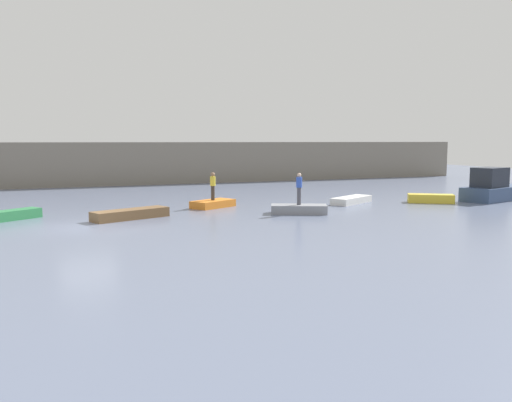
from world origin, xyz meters
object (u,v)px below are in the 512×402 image
(rowboat_green, at_px, (13,215))
(person_yellow_shirt, at_px, (213,185))
(rowboat_yellow, at_px, (431,198))
(rowboat_orange, at_px, (213,204))
(person_blue_shirt, at_px, (299,187))
(rowboat_white, at_px, (351,200))
(motorboat, at_px, (495,189))
(rowboat_grey, at_px, (299,209))
(rowboat_brown, at_px, (131,214))

(rowboat_green, xyz_separation_m, person_yellow_shirt, (10.68, 0.98, 1.10))
(rowboat_yellow, xyz_separation_m, person_yellow_shirt, (-13.50, 2.87, 1.07))
(rowboat_orange, relative_size, person_blue_shirt, 1.54)
(person_blue_shirt, bearing_deg, rowboat_white, 30.17)
(rowboat_green, distance_m, rowboat_white, 19.36)
(motorboat, xyz_separation_m, person_yellow_shirt, (-18.41, 3.24, 0.58))
(rowboat_yellow, bearing_deg, person_blue_shirt, -138.95)
(rowboat_orange, bearing_deg, rowboat_green, 155.93)
(motorboat, xyz_separation_m, person_blue_shirt, (-14.88, -1.02, 0.66))
(rowboat_orange, height_order, rowboat_white, rowboat_orange)
(rowboat_grey, height_order, rowboat_white, rowboat_grey)
(motorboat, distance_m, rowboat_green, 29.18)
(motorboat, height_order, rowboat_white, motorboat)
(rowboat_white, distance_m, person_yellow_shirt, 8.84)
(motorboat, distance_m, rowboat_orange, 18.70)
(rowboat_brown, relative_size, rowboat_white, 1.18)
(motorboat, bearing_deg, rowboat_yellow, 175.68)
(rowboat_orange, relative_size, person_yellow_shirt, 1.61)
(motorboat, xyz_separation_m, rowboat_brown, (-23.62, 0.35, -0.52))
(rowboat_white, distance_m, person_blue_shirt, 6.09)
(rowboat_yellow, relative_size, person_blue_shirt, 1.62)
(rowboat_white, bearing_deg, rowboat_brown, 157.45)
(rowboat_green, bearing_deg, rowboat_white, -35.69)
(rowboat_brown, bearing_deg, rowboat_yellow, -21.35)
(person_yellow_shirt, bearing_deg, rowboat_white, -8.28)
(rowboat_grey, distance_m, rowboat_white, 5.96)
(rowboat_grey, relative_size, rowboat_yellow, 1.07)
(motorboat, distance_m, rowboat_grey, 14.93)
(motorboat, distance_m, rowboat_white, 9.95)
(motorboat, bearing_deg, person_yellow_shirt, 170.01)
(rowboat_green, bearing_deg, rowboat_yellow, -39.32)
(rowboat_orange, xyz_separation_m, person_blue_shirt, (3.52, -4.26, 1.22))
(rowboat_grey, bearing_deg, person_blue_shirt, 0.00)
(rowboat_orange, relative_size, rowboat_yellow, 0.95)
(person_blue_shirt, bearing_deg, rowboat_brown, 171.12)
(rowboat_orange, height_order, rowboat_grey, rowboat_grey)
(rowboat_white, bearing_deg, rowboat_green, 149.90)
(person_yellow_shirt, bearing_deg, rowboat_brown, -150.95)
(person_blue_shirt, bearing_deg, motorboat, 3.91)
(person_blue_shirt, bearing_deg, rowboat_orange, 129.57)
(rowboat_green, relative_size, rowboat_brown, 0.68)
(rowboat_brown, xyz_separation_m, rowboat_white, (13.89, 1.63, -0.04))
(rowboat_brown, xyz_separation_m, rowboat_orange, (5.21, 2.90, -0.03))
(rowboat_yellow, distance_m, person_blue_shirt, 10.14)
(motorboat, distance_m, person_blue_shirt, 14.93)
(rowboat_grey, relative_size, rowboat_white, 0.89)
(rowboat_green, relative_size, rowboat_orange, 1.01)
(rowboat_grey, height_order, person_blue_shirt, person_blue_shirt)
(rowboat_green, xyz_separation_m, rowboat_grey, (14.20, -3.28, -0.00))
(rowboat_orange, xyz_separation_m, rowboat_white, (8.68, -1.26, -0.01))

